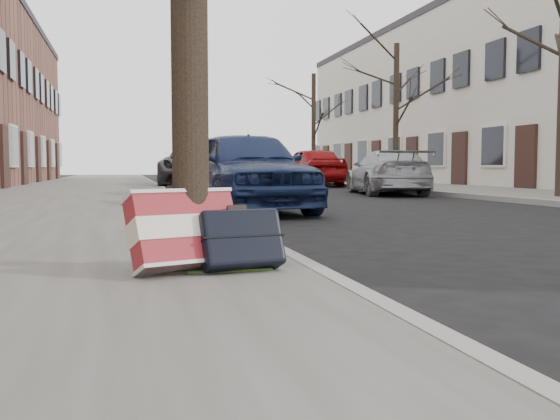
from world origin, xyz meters
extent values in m
plane|color=black|center=(0.00, 0.00, 0.00)|extent=(120.00, 120.00, 0.00)
cube|color=slate|center=(-3.70, 15.00, 0.06)|extent=(5.00, 70.00, 0.12)
cube|color=slate|center=(7.80, 15.00, 0.06)|extent=(4.00, 70.00, 0.12)
cube|color=black|center=(-2.00, 1.20, 0.13)|extent=(0.85, 0.85, 0.02)
cube|color=maroon|center=(-2.14, 0.86, 0.39)|extent=(0.78, 0.59, 0.53)
cube|color=black|center=(-1.77, 0.81, 0.33)|extent=(0.58, 0.40, 0.42)
imported|color=#18254D|center=(-0.40, 7.81, 0.74)|extent=(2.08, 4.46, 1.48)
imported|color=#9B9EA2|center=(-0.37, 12.10, 0.67)|extent=(1.55, 4.11, 1.34)
imported|color=#353539|center=(0.09, 20.74, 0.78)|extent=(3.13, 5.87, 1.57)
imported|color=#999B9F|center=(4.83, 13.48, 0.63)|extent=(2.46, 4.56, 1.25)
imported|color=maroon|center=(4.89, 21.22, 0.78)|extent=(1.93, 4.63, 1.57)
cylinder|color=black|center=(7.20, 18.12, 2.70)|extent=(0.20, 0.20, 5.15)
cylinder|color=black|center=(7.20, 28.37, 2.88)|extent=(0.22, 0.22, 5.53)
camera|label=1|loc=(-2.50, -3.17, 0.80)|focal=40.00mm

